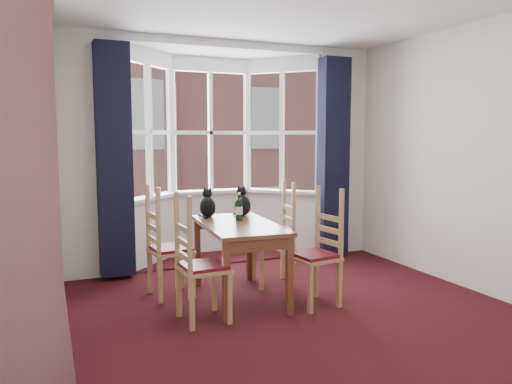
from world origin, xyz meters
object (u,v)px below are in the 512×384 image
chair_right_far (281,242)px  cat_right (242,204)px  chair_left_near (193,269)px  candle_tall (158,192)px  dining_table (239,234)px  wine_bottle (239,209)px  cat_left (208,205)px  chair_left_far (162,251)px  chair_right_near (321,256)px

chair_right_far → cat_right: bearing=155.9°
chair_left_near → candle_tall: candle_tall is taller
dining_table → candle_tall: candle_tall is taller
wine_bottle → chair_right_far: bearing=16.4°
cat_left → wine_bottle: bearing=-59.2°
chair_left_far → cat_right: 1.02m
chair_left_far → chair_right_near: (1.38, -0.79, 0.00)m
cat_left → wine_bottle: cat_left is taller
chair_right_far → cat_left: cat_left is taller
chair_left_near → chair_left_far: same height
chair_right_far → cat_right: 0.59m
candle_tall → wine_bottle: bearing=-72.7°
dining_table → wine_bottle: size_ratio=4.69×
chair_left_far → chair_right_near: bearing=-29.8°
chair_left_near → chair_right_far: bearing=31.8°
chair_left_near → cat_right: size_ratio=2.80×
chair_right_far → chair_left_near: bearing=-148.2°
wine_bottle → chair_left_near: bearing=-138.1°
chair_left_near → cat_left: bearing=65.8°
chair_left_near → chair_right_near: bearing=-0.2°
chair_left_far → cat_left: (0.53, 0.16, 0.42)m
chair_left_far → chair_right_near: same height
chair_right_near → cat_right: size_ratio=2.80×
chair_left_near → wine_bottle: size_ratio=3.22×
dining_table → cat_right: bearing=65.0°
chair_right_far → cat_left: bearing=164.9°
dining_table → chair_right_far: 0.70m
chair_right_far → cat_left: 0.90m
chair_left_far → wine_bottle: wine_bottle is taller
cat_left → candle_tall: cat_left is taller
chair_right_far → chair_left_far: bearing=178.0°
chair_left_far → candle_tall: (0.26, 1.38, 0.45)m
cat_right → chair_right_near: bearing=-63.2°
chair_left_near → chair_left_far: 0.80m
chair_left_far → cat_left: bearing=16.9°
chair_right_near → wine_bottle: bearing=137.1°
chair_right_near → wine_bottle: (-0.63, 0.58, 0.42)m
cat_left → cat_right: size_ratio=0.98×
chair_left_far → wine_bottle: bearing=-15.5°
wine_bottle → chair_right_near: bearing=-42.9°
dining_table → candle_tall: 1.80m
dining_table → cat_right: (0.22, 0.47, 0.23)m
dining_table → cat_left: cat_left is taller
dining_table → wine_bottle: 0.27m
chair_left_far → candle_tall: candle_tall is taller
cat_right → candle_tall: bearing=117.8°
dining_table → chair_right_far: size_ratio=1.46×
cat_left → chair_left_far: bearing=-163.1°
dining_table → chair_right_near: size_ratio=1.46×
chair_right_near → wine_bottle: wine_bottle is taller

